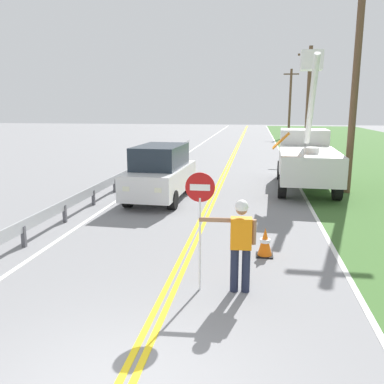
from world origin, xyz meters
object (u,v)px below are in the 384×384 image
at_px(utility_bucket_truck, 306,155).
at_px(traffic_cone_lead, 265,243).
at_px(oncoming_suv_nearest, 161,172).
at_px(stop_sign_paddle, 200,205).
at_px(utility_pole_near, 355,86).
at_px(utility_pole_mid, 308,99).
at_px(flagger_worker, 240,240).
at_px(utility_pole_far, 290,102).

bearing_deg(utility_bucket_truck, traffic_cone_lead, -102.09).
bearing_deg(oncoming_suv_nearest, stop_sign_paddle, -71.49).
height_order(oncoming_suv_nearest, traffic_cone_lead, oncoming_suv_nearest).
distance_m(stop_sign_paddle, utility_pole_near, 11.49).
bearing_deg(utility_pole_mid, oncoming_suv_nearest, -113.50).
height_order(flagger_worker, traffic_cone_lead, flagger_worker).
height_order(utility_pole_near, utility_pole_mid, utility_pole_near).
distance_m(oncoming_suv_nearest, traffic_cone_lead, 6.80).
bearing_deg(oncoming_suv_nearest, utility_pole_mid, 66.50).
height_order(flagger_worker, oncoming_suv_nearest, oncoming_suv_nearest).
bearing_deg(utility_bucket_truck, flagger_worker, -102.58).
distance_m(oncoming_suv_nearest, utility_pole_near, 8.46).
height_order(oncoming_suv_nearest, utility_pole_far, utility_pole_far).
bearing_deg(flagger_worker, utility_pole_near, 67.87).
bearing_deg(flagger_worker, utility_bucket_truck, 77.42).
relative_size(flagger_worker, utility_pole_mid, 0.23).
relative_size(flagger_worker, utility_pole_near, 0.22).
bearing_deg(utility_pole_near, utility_pole_far, 89.74).
bearing_deg(utility_pole_near, flagger_worker, -112.13).
distance_m(stop_sign_paddle, utility_bucket_truck, 11.58).
relative_size(oncoming_suv_nearest, utility_pole_far, 0.59).
distance_m(oncoming_suv_nearest, utility_pole_far, 37.18).
xyz_separation_m(utility_pole_mid, traffic_cone_lead, (-3.50, -22.46, -3.78)).
height_order(flagger_worker, utility_pole_far, utility_pole_far).
distance_m(utility_pole_near, traffic_cone_lead, 9.64).
distance_m(utility_bucket_truck, oncoming_suv_nearest, 6.77).
distance_m(flagger_worker, utility_bucket_truck, 11.35).
bearing_deg(traffic_cone_lead, utility_pole_mid, 81.15).
bearing_deg(utility_pole_far, oncoming_suv_nearest, -101.77).
bearing_deg(oncoming_suv_nearest, flagger_worker, -66.34).
relative_size(utility_pole_far, traffic_cone_lead, 11.37).
height_order(stop_sign_paddle, utility_pole_mid, utility_pole_mid).
height_order(flagger_worker, stop_sign_paddle, stop_sign_paddle).
xyz_separation_m(flagger_worker, utility_pole_far, (4.24, 43.85, 3.12)).
bearing_deg(flagger_worker, oncoming_suv_nearest, 113.66).
distance_m(flagger_worker, oncoming_suv_nearest, 8.27).
height_order(utility_bucket_truck, utility_pole_far, utility_pole_far).
distance_m(stop_sign_paddle, oncoming_suv_nearest, 8.06).
bearing_deg(stop_sign_paddle, traffic_cone_lead, 57.78).
height_order(utility_pole_mid, utility_pole_far, utility_pole_far).
xyz_separation_m(stop_sign_paddle, utility_bucket_truck, (3.24, 11.12, -0.28)).
distance_m(utility_pole_near, utility_pole_mid, 14.43).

